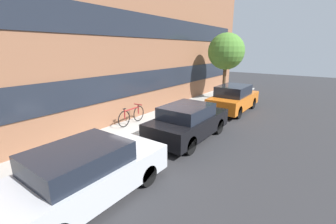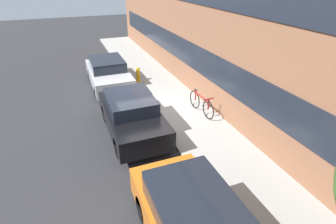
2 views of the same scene
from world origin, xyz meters
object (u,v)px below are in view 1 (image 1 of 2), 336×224
(parked_car_black, at_px, (188,122))
(parked_car_orange, at_px, (234,99))
(street_tree, at_px, (226,52))
(parked_car_silver, at_px, (85,173))
(bicycle, at_px, (132,115))
(fire_hydrant, at_px, (57,161))

(parked_car_black, distance_m, parked_car_orange, 4.99)
(parked_car_black, xyz_separation_m, street_tree, (7.37, 1.58, 2.56))
(parked_car_silver, bearing_deg, parked_car_black, 0.00)
(parked_car_silver, bearing_deg, bicycle, 33.04)
(parked_car_silver, distance_m, bicycle, 5.24)
(fire_hydrant, bearing_deg, bicycle, 17.90)
(parked_car_silver, distance_m, parked_car_orange, 9.61)
(fire_hydrant, height_order, street_tree, street_tree)
(parked_car_orange, bearing_deg, parked_car_silver, 180.00)
(parked_car_silver, bearing_deg, parked_car_orange, -0.00)
(bicycle, distance_m, street_tree, 8.17)
(parked_car_silver, xyz_separation_m, parked_car_orange, (9.60, -0.00, 0.06))
(parked_car_black, height_order, bicycle, parked_car_black)
(parked_car_orange, xyz_separation_m, bicycle, (-5.21, 2.86, -0.22))
(bicycle, xyz_separation_m, street_tree, (7.59, -1.28, 2.74))
(fire_hydrant, bearing_deg, parked_car_black, -18.18)
(parked_car_silver, bearing_deg, fire_hydrant, 85.39)
(parked_car_silver, xyz_separation_m, street_tree, (11.98, 1.58, 2.58))
(parked_car_black, bearing_deg, parked_car_silver, -180.00)
(parked_car_black, distance_m, bicycle, 2.87)
(parked_car_silver, height_order, fire_hydrant, parked_car_silver)
(parked_car_black, bearing_deg, street_tree, 12.09)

